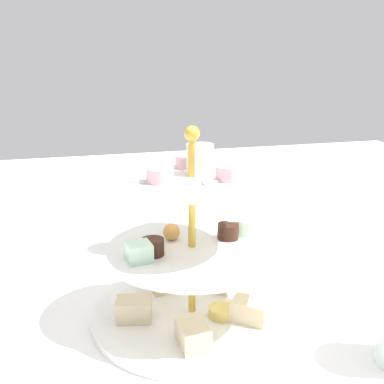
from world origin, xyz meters
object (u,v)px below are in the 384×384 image
Objects in this scene: tiered_serving_stand at (192,265)px; water_glass_short_left at (124,232)px; teacup_with_saucer at (199,229)px; butter_knife_right at (322,254)px.

water_glass_short_left is at bearing 102.62° from tiered_serving_stand.
butter_knife_right is (0.20, -0.13, -0.02)m from teacup_with_saucer.
tiered_serving_stand is 0.28m from water_glass_short_left.
water_glass_short_left is 0.41× the size of butter_knife_right.
tiered_serving_stand is 4.07× the size of water_glass_short_left.
tiered_serving_stand reaches higher than teacup_with_saucer.
tiered_serving_stand is at bearing -108.43° from teacup_with_saucer.
tiered_serving_stand is 0.33m from butter_knife_right.
teacup_with_saucer reaches higher than butter_knife_right.
water_glass_short_left is at bearing 50.54° from butter_knife_right.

